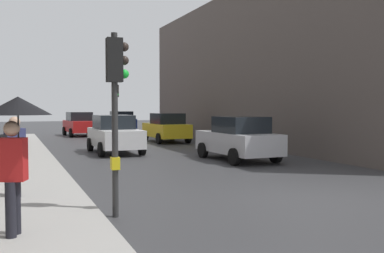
# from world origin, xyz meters

# --- Properties ---
(ground_plane) EXTENTS (120.00, 120.00, 0.00)m
(ground_plane) POSITION_xyz_m (0.00, 0.00, 0.00)
(ground_plane) COLOR #38383A
(sidewalk_kerb) EXTENTS (2.86, 40.00, 0.16)m
(sidewalk_kerb) POSITION_xyz_m (-6.42, 6.00, 0.08)
(sidewalk_kerb) COLOR #A8A5A0
(sidewalk_kerb) RESTS_ON ground
(building_facade_right) EXTENTS (12.00, 25.33, 8.69)m
(building_facade_right) POSITION_xyz_m (10.99, 13.99, 4.35)
(building_facade_right) COLOR #5B514C
(building_facade_right) RESTS_ON ground
(traffic_light_far_median) EXTENTS (0.24, 0.43, 3.77)m
(traffic_light_far_median) POSITION_xyz_m (0.20, 21.56, 2.60)
(traffic_light_far_median) COLOR #2D2D2D
(traffic_light_far_median) RESTS_ON ground
(traffic_light_near_left) EXTENTS (0.43, 0.25, 3.56)m
(traffic_light_near_left) POSITION_xyz_m (-4.66, 0.17, 2.46)
(traffic_light_near_left) COLOR #2D2D2D
(traffic_light_near_left) RESTS_ON ground
(car_red_sedan) EXTENTS (2.22, 4.30, 1.76)m
(car_red_sedan) POSITION_xyz_m (-1.86, 24.77, 0.88)
(car_red_sedan) COLOR red
(car_red_sedan) RESTS_ON ground
(car_white_compact) EXTENTS (2.05, 4.22, 1.76)m
(car_white_compact) POSITION_xyz_m (-2.12, 11.86, 0.88)
(car_white_compact) COLOR silver
(car_white_compact) RESTS_ON ground
(car_yellow_taxi) EXTENTS (2.03, 4.21, 1.76)m
(car_yellow_taxi) POSITION_xyz_m (2.19, 16.92, 0.88)
(car_yellow_taxi) COLOR yellow
(car_yellow_taxi) RESTS_ON ground
(car_blue_van) EXTENTS (2.06, 4.22, 1.76)m
(car_blue_van) POSITION_xyz_m (2.32, 29.37, 0.88)
(car_blue_van) COLOR navy
(car_blue_van) RESTS_ON ground
(car_silver_hatchback) EXTENTS (2.09, 4.24, 1.76)m
(car_silver_hatchback) POSITION_xyz_m (1.85, 7.18, 0.88)
(car_silver_hatchback) COLOR #BCBCC1
(car_silver_hatchback) RESTS_ON ground
(pedestrian_with_umbrella) EXTENTS (1.00, 1.00, 2.14)m
(pedestrian_with_umbrella) POSITION_xyz_m (-6.46, -1.00, 1.84)
(pedestrian_with_umbrella) COLOR black
(pedestrian_with_umbrella) RESTS_ON sidewalk_kerb
(pedestrian_with_grey_backpack) EXTENTS (0.65, 0.43, 1.77)m
(pedestrian_with_grey_backpack) POSITION_xyz_m (-6.51, 2.18, 1.16)
(pedestrian_with_grey_backpack) COLOR black
(pedestrian_with_grey_backpack) RESTS_ON sidewalk_kerb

